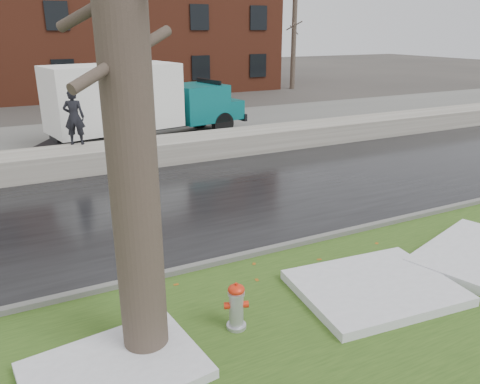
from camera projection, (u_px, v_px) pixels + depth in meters
name	position (u px, v px, depth m)	size (l,w,h in m)	color
ground	(263.00, 284.00, 8.33)	(120.00, 120.00, 0.00)	#47423D
verge	(303.00, 320.00, 7.27)	(60.00, 4.50, 0.04)	#2B4818
road	(178.00, 204.00, 12.12)	(60.00, 7.00, 0.03)	black
parking_lot	(109.00, 139.00, 19.28)	(60.00, 9.00, 0.03)	slate
curb	(238.00, 258.00, 9.15)	(60.00, 0.15, 0.14)	slate
snowbank	(135.00, 154.00, 15.54)	(60.00, 1.60, 0.75)	#AEA99F
brick_building	(80.00, 18.00, 32.82)	(26.00, 12.00, 10.00)	maroon
bg_tree_right	(294.00, 43.00, 34.24)	(1.40, 1.62, 6.50)	brown
fire_hydrant	(236.00, 304.00, 6.93)	(0.38, 0.35, 0.76)	#B0B2B9
tree	(125.00, 65.00, 5.31)	(1.43, 1.61, 7.70)	brown
box_truck	(138.00, 101.00, 18.18)	(9.31, 3.56, 3.07)	black
worker	(74.00, 117.00, 14.90)	(0.65, 0.42, 1.77)	black
snow_patch_near	(375.00, 287.00, 8.00)	(2.60, 2.00, 0.16)	silver
snow_patch_far	(115.00, 371.00, 6.07)	(2.20, 1.60, 0.14)	silver
snow_patch_side	(480.00, 255.00, 9.12)	(2.80, 1.80, 0.18)	silver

